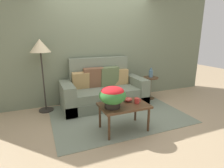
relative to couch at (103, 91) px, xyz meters
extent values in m
plane|color=tan|center=(0.09, -0.76, -0.34)|extent=(14.00, 14.00, 0.00)
cube|color=slate|center=(0.09, 0.46, 1.04)|extent=(6.40, 0.12, 2.75)
cube|color=gray|center=(0.09, -0.64, -0.33)|extent=(2.65, 1.91, 0.01)
cube|color=#626B59|center=(0.00, -0.07, -0.22)|extent=(1.92, 0.86, 0.23)
cube|color=slate|center=(0.00, -0.10, -0.01)|extent=(1.44, 0.77, 0.19)
cube|color=slate|center=(0.00, 0.28, 0.32)|extent=(1.44, 0.15, 0.88)
cube|color=slate|center=(-0.84, -0.07, -0.03)|extent=(0.24, 0.86, 0.62)
cube|color=slate|center=(0.84, -0.07, -0.03)|extent=(0.24, 0.86, 0.62)
cube|color=#607047|center=(0.19, 0.12, 0.31)|extent=(0.46, 0.23, 0.46)
cube|color=tan|center=(-0.50, 0.13, 0.27)|extent=(0.38, 0.21, 0.39)
cube|color=tan|center=(0.50, 0.13, 0.27)|extent=(0.37, 0.15, 0.37)
cube|color=brown|center=(-0.19, 0.13, 0.31)|extent=(0.46, 0.22, 0.47)
cylinder|color=#442D1B|center=(-0.44, -1.47, -0.12)|extent=(0.04, 0.04, 0.43)
cylinder|color=#442D1B|center=(0.28, -1.47, -0.12)|extent=(0.04, 0.04, 0.43)
cylinder|color=#442D1B|center=(-0.44, -1.02, -0.12)|extent=(0.04, 0.04, 0.43)
cylinder|color=#442D1B|center=(0.28, -1.02, -0.12)|extent=(0.04, 0.04, 0.43)
cube|color=#4C331E|center=(-0.08, -1.25, 0.11)|extent=(0.82, 0.54, 0.04)
cylinder|color=#4C331E|center=(1.26, -0.06, -0.32)|extent=(0.24, 0.24, 0.03)
cylinder|color=#4C331E|center=(1.26, -0.06, -0.05)|extent=(0.05, 0.05, 0.52)
cylinder|color=#4C331E|center=(1.26, -0.06, 0.22)|extent=(0.38, 0.38, 0.03)
cylinder|color=#2D2823|center=(-1.28, 0.14, -0.32)|extent=(0.31, 0.31, 0.03)
cylinder|color=#2D2823|center=(-1.28, 0.14, 0.31)|extent=(0.03, 0.03, 1.24)
cone|color=beige|center=(-1.28, 0.14, 1.07)|extent=(0.41, 0.41, 0.26)
cylinder|color=black|center=(-0.31, -1.29, 0.19)|extent=(0.25, 0.25, 0.11)
ellipsoid|color=#337533|center=(-0.31, -1.29, 0.34)|extent=(0.43, 0.43, 0.28)
ellipsoid|color=red|center=(-0.31, -1.29, 0.41)|extent=(0.37, 0.37, 0.15)
cylinder|color=red|center=(0.15, -1.28, 0.18)|extent=(0.09, 0.09, 0.09)
torus|color=red|center=(0.21, -1.28, 0.18)|extent=(0.06, 0.01, 0.06)
cylinder|color=#B2382D|center=(0.05, -1.14, 0.14)|extent=(0.05, 0.05, 0.02)
ellipsoid|color=#B2382D|center=(0.05, -1.14, 0.17)|extent=(0.15, 0.15, 0.07)
cylinder|color=slate|center=(1.27, -0.04, 0.33)|extent=(0.10, 0.10, 0.18)
cylinder|color=slate|center=(1.27, -0.04, 0.44)|extent=(0.05, 0.05, 0.06)
camera|label=1|loc=(-1.36, -3.84, 1.27)|focal=29.21mm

